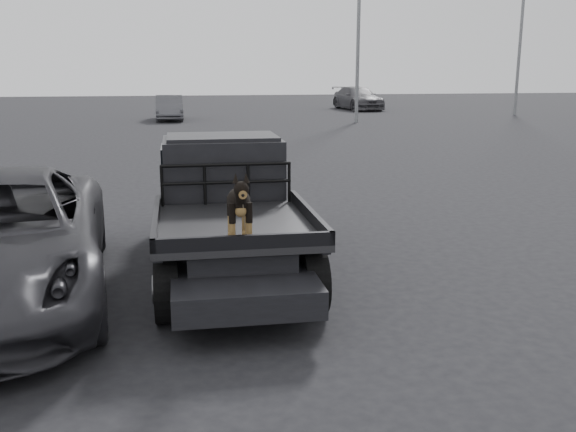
{
  "coord_description": "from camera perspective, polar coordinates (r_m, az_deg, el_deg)",
  "views": [
    {
      "loc": [
        -0.81,
        -6.54,
        2.78
      ],
      "look_at": [
        0.26,
        -0.34,
        1.31
      ],
      "focal_mm": 40.0,
      "sensor_mm": 36.0,
      "label": 1
    }
  ],
  "objects": [
    {
      "name": "ute_cab",
      "position": [
        9.64,
        -5.85,
        4.56
      ],
      "size": [
        1.72,
        1.3,
        0.88
      ],
      "primitive_type": null,
      "color": "black",
      "rests_on": "flatbed_ute"
    },
    {
      "name": "ground",
      "position": [
        7.15,
        -2.55,
        -9.79
      ],
      "size": [
        120.0,
        120.0,
        0.0
      ],
      "primitive_type": "plane",
      "color": "black",
      "rests_on": "ground"
    },
    {
      "name": "distant_car_b",
      "position": [
        43.83,
        6.22,
        10.36
      ],
      "size": [
        2.72,
        5.41,
        1.51
      ],
      "primitive_type": "imported",
      "rotation": [
        0.0,
        0.0,
        0.12
      ],
      "color": "#46454A",
      "rests_on": "ground"
    },
    {
      "name": "flatbed_ute",
      "position": [
        8.89,
        -5.27,
        -2.07
      ],
      "size": [
        2.0,
        5.4,
        0.92
      ],
      "primitive_type": null,
      "color": "black",
      "rests_on": "ground"
    },
    {
      "name": "dog",
      "position": [
        7.03,
        -4.38,
        0.84
      ],
      "size": [
        0.32,
        0.6,
        0.74
      ],
      "primitive_type": null,
      "color": "black",
      "rests_on": "flatbed_ute"
    },
    {
      "name": "distant_car_a",
      "position": [
        35.42,
        -10.5,
        9.45
      ],
      "size": [
        1.46,
        4.03,
        1.32
      ],
      "primitive_type": "imported",
      "rotation": [
        0.0,
        0.0,
        0.01
      ],
      "color": "#4C4C51",
      "rests_on": "ground"
    },
    {
      "name": "headache_rack",
      "position": [
        8.93,
        -5.48,
        2.82
      ],
      "size": [
        1.8,
        0.08,
        0.55
      ],
      "primitive_type": null,
      "color": "black",
      "rests_on": "flatbed_ute"
    }
  ]
}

